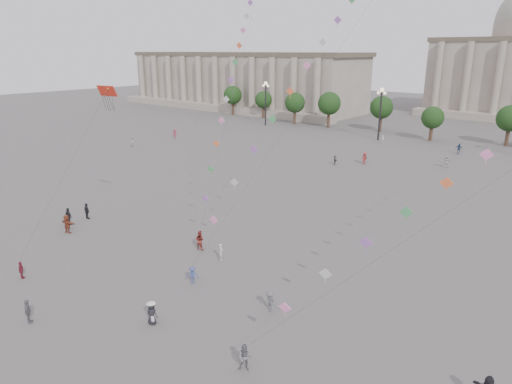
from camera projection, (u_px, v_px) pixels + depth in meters
The scene contains 26 objects.
ground at pixel (148, 300), 34.25m from camera, with size 360.00×360.00×0.00m, color #53504E.
hall_west at pixel (239, 81), 146.40m from camera, with size 84.00×26.22×17.20m.
tree_row at pixel (469, 116), 89.72m from camera, with size 137.12×5.12×8.00m.
lamp_post_far_west at pixel (266, 95), 110.85m from camera, with size 2.00×0.90×10.65m.
lamp_post_mid_west at pixel (381, 104), 92.47m from camera, with size 2.00×0.90×10.65m.
person_crowd_0 at pixel (459, 149), 81.89m from camera, with size 1.11×0.46×1.90m, color navy.
person_crowd_1 at pixel (133, 142), 88.18m from camera, with size 0.88×0.68×1.80m, color beige.
person_crowd_2 at pixel (175, 134), 96.18m from camera, with size 1.22×0.70×1.90m, color #9F2B43.
person_crowd_4 at pixel (446, 162), 72.55m from camera, with size 1.72×0.55×1.85m, color silver.
person_crowd_6 at pixel (270, 301), 32.49m from camera, with size 1.05×0.60×1.63m, color #595A5E.
person_crowd_10 at pixel (383, 139), 91.75m from camera, with size 0.55×0.36×1.51m, color silver.
person_crowd_12 at pixel (335, 160), 74.20m from camera, with size 1.45×0.46×1.57m, color slate.
person_crowd_13 at pixel (221, 252), 40.57m from camera, with size 0.55×0.36×1.50m, color silver.
person_crowd_16 at pixel (364, 158), 75.31m from camera, with size 0.97×0.41×1.66m, color #59595D.
person_crowd_17 at pixel (365, 158), 74.61m from camera, with size 1.25×0.72×1.93m, color #A12B2D.
tourist_0 at pixel (21, 270), 37.23m from camera, with size 0.87×0.36×1.48m, color maroon.
tourist_1 at pixel (87, 211), 50.34m from camera, with size 1.06×0.44×1.81m, color black.
tourist_2 at pixel (67, 224), 46.47m from camera, with size 1.81×0.58×1.95m, color brown.
tourist_3 at pixel (28, 311), 31.10m from camera, with size 1.04×0.43×1.77m, color slate.
tourist_4 at pixel (69, 216), 48.60m from camera, with size 1.11×0.46×1.90m, color black.
kite_flyer_0 at pixel (200, 240), 42.61m from camera, with size 0.91×0.71×1.87m, color maroon.
kite_flyer_1 at pixel (193, 275), 36.38m from camera, with size 0.96×0.55×1.48m, color #394780.
kite_flyer_2 at pixel (245, 358), 26.50m from camera, with size 0.82×0.64×1.68m, color slate.
hat_person at pixel (152, 313), 30.99m from camera, with size 0.88×0.67×1.69m.
dragon_kite at pixel (107, 99), 43.74m from camera, with size 2.74×6.22×17.35m.
kite_train_west at pixel (252, 2), 58.90m from camera, with size 22.62×39.84×61.98m.
Camera 1 is at (25.64, -18.01, 17.95)m, focal length 32.00 mm.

